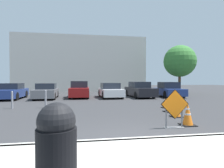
% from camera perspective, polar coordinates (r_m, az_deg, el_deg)
% --- Properties ---
extents(ground_plane, '(96.00, 96.00, 0.00)m').
position_cam_1_polar(ground_plane, '(14.56, -3.46, -5.40)').
color(ground_plane, '#333335').
extents(sidewalk_strip, '(30.08, 2.59, 0.14)m').
position_cam_1_polar(sidewalk_strip, '(3.72, 13.86, -24.07)').
color(sidewalk_strip, '#ADAAA3').
rests_on(sidewalk_strip, ground_plane).
extents(curb_lip, '(30.08, 0.20, 0.14)m').
position_cam_1_polar(curb_lip, '(4.86, 7.71, -17.90)').
color(curb_lip, '#ADAAA3').
rests_on(curb_lip, ground_plane).
extents(road_closed_sign, '(1.04, 0.20, 1.35)m').
position_cam_1_polar(road_closed_sign, '(6.47, 19.82, -7.25)').
color(road_closed_sign, black).
rests_on(road_closed_sign, ground_plane).
extents(traffic_cone_nearest, '(0.51, 0.51, 0.83)m').
position_cam_1_polar(traffic_cone_nearest, '(7.11, 23.48, -9.09)').
color(traffic_cone_nearest, black).
rests_on(traffic_cone_nearest, ground_plane).
extents(traffic_cone_second, '(0.49, 0.49, 0.79)m').
position_cam_1_polar(traffic_cone_second, '(8.54, 20.29, -7.50)').
color(traffic_cone_second, black).
rests_on(traffic_cone_second, ground_plane).
extents(traffic_cone_third, '(0.53, 0.53, 0.80)m').
position_cam_1_polar(traffic_cone_third, '(9.76, 18.14, -6.36)').
color(traffic_cone_third, black).
rests_on(traffic_cone_third, ground_plane).
extents(traffic_cone_fourth, '(0.38, 0.38, 0.58)m').
position_cam_1_polar(traffic_cone_fourth, '(11.10, 16.87, -6.02)').
color(traffic_cone_fourth, black).
rests_on(traffic_cone_fourth, ground_plane).
extents(parked_car_nearest, '(1.99, 4.28, 1.42)m').
position_cam_1_polar(parked_car_nearest, '(18.00, -29.99, -2.17)').
color(parked_car_nearest, navy).
rests_on(parked_car_nearest, ground_plane).
extents(parked_car_second, '(2.07, 4.25, 1.41)m').
position_cam_1_polar(parked_car_second, '(17.16, -20.64, -2.29)').
color(parked_car_second, slate).
rests_on(parked_car_second, ground_plane).
extents(parked_car_third, '(1.83, 4.27, 1.60)m').
position_cam_1_polar(parked_car_third, '(17.34, -10.57, -1.93)').
color(parked_car_third, maroon).
rests_on(parked_car_third, ground_plane).
extents(parked_car_fourth, '(2.11, 4.27, 1.43)m').
position_cam_1_polar(parked_car_fourth, '(17.07, -0.56, -2.19)').
color(parked_car_fourth, silver).
rests_on(parked_car_fourth, ground_plane).
extents(parked_car_fifth, '(2.06, 4.77, 1.54)m').
position_cam_1_polar(parked_car_fifth, '(17.78, 8.97, -1.93)').
color(parked_car_fifth, black).
rests_on(parked_car_fifth, ground_plane).
extents(parked_car_sixth, '(2.11, 4.10, 1.51)m').
position_cam_1_polar(parked_car_sixth, '(18.62, 18.06, -1.88)').
color(parked_car_sixth, navy).
rests_on(parked_car_sixth, ground_plane).
extents(trash_bin, '(0.58, 0.58, 1.20)m').
position_cam_1_polar(trash_bin, '(2.79, -17.63, -17.91)').
color(trash_bin, black).
rests_on(trash_bin, sidewalk_strip).
extents(bollard_nearest, '(0.12, 0.12, 1.08)m').
position_cam_1_polar(bollard_nearest, '(11.32, -20.86, -4.45)').
color(bollard_nearest, gray).
rests_on(bollard_nearest, ground_plane).
extents(bollard_second, '(0.12, 0.12, 1.03)m').
position_cam_1_polar(bollard_second, '(11.86, -29.82, -4.39)').
color(bollard_second, gray).
rests_on(bollard_second, ground_plane).
extents(building_facade_backdrop, '(19.11, 5.00, 8.22)m').
position_cam_1_polar(building_facade_backdrop, '(27.89, -9.76, 6.16)').
color(building_facade_backdrop, beige).
rests_on(building_facade_backdrop, ground_plane).
extents(street_tree_behind_lot, '(3.91, 3.91, 6.03)m').
position_cam_1_polar(street_tree_behind_lot, '(23.41, 21.23, 6.94)').
color(street_tree_behind_lot, '#513823').
rests_on(street_tree_behind_lot, ground_plane).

